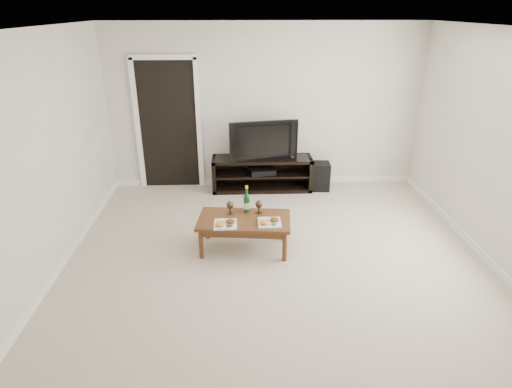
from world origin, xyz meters
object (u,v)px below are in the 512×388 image
object	(u,v)px
media_console	(262,174)
coffee_table	(244,234)
television	(262,139)
subwoofer	(320,176)

from	to	relation	value
media_console	coffee_table	size ratio (longest dim) A/B	1.45
television	coffee_table	size ratio (longest dim) A/B	0.98
subwoofer	coffee_table	size ratio (longest dim) A/B	0.40
media_console	television	world-z (taller)	television
media_console	television	distance (m)	0.59
television	coffee_table	distance (m)	2.04
media_console	coffee_table	xyz separation A→B (m)	(-0.32, -1.90, -0.07)
media_console	subwoofer	distance (m)	0.96
media_console	television	bearing A→B (deg)	0.00
television	media_console	bearing A→B (deg)	170.15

